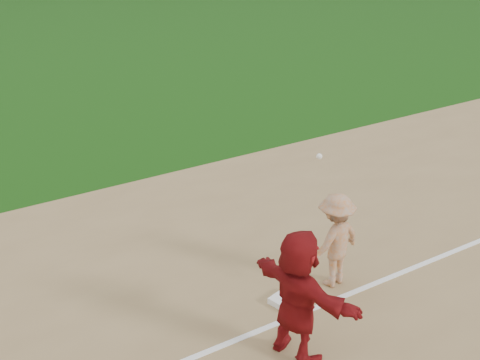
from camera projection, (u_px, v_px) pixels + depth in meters
ground at (287, 283)px, 10.02m from camera, size 160.00×160.00×0.00m
foul_line at (317, 307)px, 9.39m from camera, size 60.00×0.10×0.01m
first_base at (288, 301)px, 9.47m from camera, size 0.55×0.55×0.10m
base_runner at (298, 296)px, 8.04m from camera, size 0.93×1.89×1.96m
first_base_play at (335, 240)px, 9.66m from camera, size 1.13×0.76×2.37m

